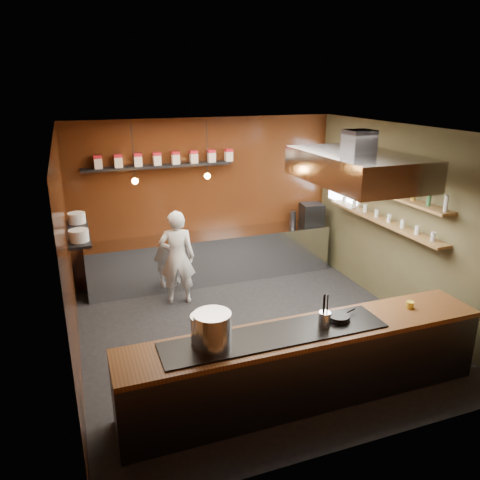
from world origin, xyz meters
name	(u,v)px	position (x,y,z in m)	size (l,w,h in m)	color
floor	(255,333)	(0.00, 0.00, 0.00)	(5.00, 5.00, 0.00)	black
back_wall	(206,199)	(0.00, 2.50, 1.50)	(5.00, 5.00, 0.00)	black
left_wall	(68,262)	(-2.50, 0.00, 1.50)	(5.00, 5.00, 0.00)	black
right_wall	(403,222)	(2.50, 0.00, 1.50)	(5.00, 5.00, 0.00)	#484228
ceiling	(257,130)	(0.00, 0.00, 3.00)	(5.00, 5.00, 0.00)	silver
window_pane	(344,177)	(2.45, 1.70, 1.90)	(1.00, 1.00, 0.00)	white
prep_counter	(213,257)	(0.00, 2.17, 0.45)	(4.60, 0.65, 0.90)	silver
pass_counter	(306,364)	(0.00, -1.60, 0.47)	(4.40, 0.72, 0.94)	#38383D
tin_shelf	(158,166)	(-0.90, 2.36, 2.20)	(2.60, 0.26, 0.04)	black
plate_shelf	(78,233)	(-2.34, 1.00, 1.55)	(0.30, 1.40, 0.04)	black
bottle_shelf_upper	(385,193)	(2.34, 0.30, 1.92)	(0.26, 2.80, 0.04)	olive
bottle_shelf_lower	(382,221)	(2.34, 0.30, 1.45)	(0.26, 2.80, 0.04)	olive
extractor_hood	(357,167)	(1.30, -0.40, 2.51)	(1.20, 2.00, 0.72)	#38383D
pendant_left	(135,178)	(-1.40, 1.70, 2.15)	(0.10, 0.10, 0.95)	black
pendant_right	(207,173)	(-0.20, 1.70, 2.15)	(0.10, 0.10, 0.95)	black
storage_tins	(166,158)	(-0.75, 2.36, 2.33)	(2.43, 0.13, 0.22)	beige
plate_stacks	(78,226)	(-2.34, 1.00, 1.65)	(0.26, 1.16, 0.16)	silver
bottles	(386,184)	(2.34, 0.30, 2.06)	(0.06, 2.66, 0.24)	silver
wine_glasses	(383,216)	(2.34, 0.30, 1.53)	(0.07, 2.37, 0.13)	silver
stockpot_large	(213,330)	(-1.13, -1.61, 1.14)	(0.40, 0.40, 0.39)	silver
stockpot_small	(207,329)	(-1.17, -1.52, 1.11)	(0.35, 0.35, 0.33)	silver
utensil_crock	(324,319)	(0.19, -1.63, 1.03)	(0.14, 0.14, 0.18)	silver
frying_pan	(339,318)	(0.43, -1.56, 0.97)	(0.43, 0.27, 0.07)	black
butter_jar	(410,305)	(1.45, -1.56, 0.96)	(0.10, 0.10, 0.09)	gold
espresso_machine	(312,214)	(2.07, 2.15, 1.11)	(0.41, 0.39, 0.41)	black
chef	(177,258)	(-0.83, 1.45, 0.81)	(0.59, 0.39, 1.62)	white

